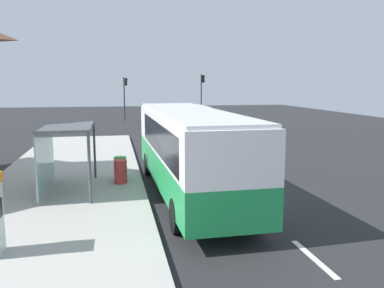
% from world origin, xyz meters
% --- Properties ---
extents(ground_plane, '(56.00, 92.00, 0.04)m').
position_xyz_m(ground_plane, '(0.00, 14.00, -0.02)').
color(ground_plane, '#262628').
extents(sidewalk_platform, '(6.20, 30.00, 0.18)m').
position_xyz_m(sidewalk_platform, '(-6.40, 2.00, 0.09)').
color(sidewalk_platform, '#ADAAA3').
rests_on(sidewalk_platform, ground).
extents(lane_stripe_seg_0, '(0.16, 2.20, 0.01)m').
position_xyz_m(lane_stripe_seg_0, '(0.25, -6.00, 0.01)').
color(lane_stripe_seg_0, silver).
rests_on(lane_stripe_seg_0, ground).
extents(lane_stripe_seg_1, '(0.16, 2.20, 0.01)m').
position_xyz_m(lane_stripe_seg_1, '(0.25, -1.00, 0.01)').
color(lane_stripe_seg_1, silver).
rests_on(lane_stripe_seg_1, ground).
extents(lane_stripe_seg_2, '(0.16, 2.20, 0.01)m').
position_xyz_m(lane_stripe_seg_2, '(0.25, 4.00, 0.01)').
color(lane_stripe_seg_2, silver).
rests_on(lane_stripe_seg_2, ground).
extents(lane_stripe_seg_3, '(0.16, 2.20, 0.01)m').
position_xyz_m(lane_stripe_seg_3, '(0.25, 9.00, 0.01)').
color(lane_stripe_seg_3, silver).
rests_on(lane_stripe_seg_3, ground).
extents(lane_stripe_seg_4, '(0.16, 2.20, 0.01)m').
position_xyz_m(lane_stripe_seg_4, '(0.25, 14.00, 0.01)').
color(lane_stripe_seg_4, silver).
rests_on(lane_stripe_seg_4, ground).
extents(lane_stripe_seg_5, '(0.16, 2.20, 0.01)m').
position_xyz_m(lane_stripe_seg_5, '(0.25, 19.00, 0.01)').
color(lane_stripe_seg_5, silver).
rests_on(lane_stripe_seg_5, ground).
extents(lane_stripe_seg_6, '(0.16, 2.20, 0.01)m').
position_xyz_m(lane_stripe_seg_6, '(0.25, 24.00, 0.01)').
color(lane_stripe_seg_6, silver).
rests_on(lane_stripe_seg_6, ground).
extents(lane_stripe_seg_7, '(0.16, 2.20, 0.01)m').
position_xyz_m(lane_stripe_seg_7, '(0.25, 29.00, 0.01)').
color(lane_stripe_seg_7, silver).
rests_on(lane_stripe_seg_7, ground).
extents(bus, '(2.75, 11.06, 3.21)m').
position_xyz_m(bus, '(-1.71, 0.05, 1.84)').
color(bus, '#1E8C47').
rests_on(bus, ground).
extents(white_van, '(2.05, 5.20, 2.30)m').
position_xyz_m(white_van, '(2.20, 18.73, 1.34)').
color(white_van, silver).
rests_on(white_van, ground).
extents(sedan_near, '(2.02, 4.48, 1.52)m').
position_xyz_m(sedan_near, '(2.30, 33.96, 0.79)').
color(sedan_near, '#195933').
rests_on(sedan_near, ground).
extents(sedan_far, '(1.93, 4.44, 1.52)m').
position_xyz_m(sedan_far, '(2.30, 38.06, 0.79)').
color(sedan_far, black).
rests_on(sedan_far, ground).
extents(recycling_bin_red, '(0.52, 0.52, 0.95)m').
position_xyz_m(recycling_bin_red, '(-4.20, 1.74, 0.66)').
color(recycling_bin_red, red).
rests_on(recycling_bin_red, sidewalk_platform).
extents(recycling_bin_green, '(0.52, 0.52, 0.95)m').
position_xyz_m(recycling_bin_green, '(-4.20, 2.44, 0.66)').
color(recycling_bin_green, green).
rests_on(recycling_bin_green, sidewalk_platform).
extents(traffic_light_near_side, '(0.49, 0.28, 5.16)m').
position_xyz_m(traffic_light_near_side, '(5.50, 30.53, 3.42)').
color(traffic_light_near_side, '#2D2D2D').
rests_on(traffic_light_near_side, ground).
extents(traffic_light_far_side, '(0.49, 0.28, 4.83)m').
position_xyz_m(traffic_light_far_side, '(-3.10, 31.33, 3.22)').
color(traffic_light_far_side, '#2D2D2D').
rests_on(traffic_light_far_side, ground).
extents(bus_shelter, '(1.80, 4.00, 2.50)m').
position_xyz_m(bus_shelter, '(-6.41, 0.99, 2.10)').
color(bus_shelter, '#4C4C51').
rests_on(bus_shelter, sidewalk_platform).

